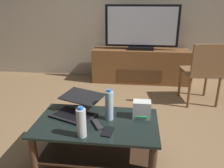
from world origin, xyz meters
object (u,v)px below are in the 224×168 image
object	(u,v)px
laptop	(77,107)
dining_chair	(203,70)
router_box	(142,109)
water_bottle_far	(81,123)
coffee_table	(97,135)
cell_phone	(108,132)
television	(142,28)
water_bottle_near	(109,105)
media_cabinet	(140,66)
tv_remote	(97,125)

from	to	relation	value
laptop	dining_chair	bearing A→B (deg)	41.74
router_box	water_bottle_far	size ratio (longest dim) A/B	0.63
coffee_table	cell_phone	xyz separation A→B (m)	(0.12, -0.15, 0.13)
coffee_table	television	distance (m)	2.24
dining_chair	router_box	size ratio (longest dim) A/B	5.58
water_bottle_near	media_cabinet	bearing A→B (deg)	82.99
router_box	tv_remote	xyz separation A→B (m)	(-0.35, -0.18, -0.06)
media_cabinet	tv_remote	xyz separation A→B (m)	(-0.34, -2.20, 0.12)
coffee_table	laptop	bearing A→B (deg)	148.39
television	water_bottle_far	xyz separation A→B (m)	(-0.42, -2.33, -0.40)
router_box	television	bearing A→B (deg)	90.35
television	water_bottle_near	xyz separation A→B (m)	(-0.26, -2.06, -0.39)
media_cabinet	laptop	bearing A→B (deg)	-105.18
dining_chair	router_box	xyz separation A→B (m)	(-0.79, -1.21, -0.02)
water_bottle_near	laptop	bearing A→B (deg)	168.03
dining_chair	tv_remote	xyz separation A→B (m)	(-1.14, -1.39, -0.08)
water_bottle_near	water_bottle_far	size ratio (longest dim) A/B	1.12
dining_chair	cell_phone	xyz separation A→B (m)	(-1.04, -1.47, -0.08)
coffee_table	tv_remote	distance (m)	0.15
router_box	media_cabinet	bearing A→B (deg)	90.35
laptop	water_bottle_near	xyz separation A→B (m)	(0.29, -0.06, 0.07)
media_cabinet	coffee_table	bearing A→B (deg)	-99.37
router_box	water_bottle_near	distance (m)	0.28
dining_chair	water_bottle_far	xyz separation A→B (m)	(-1.23, -1.55, 0.02)
media_cabinet	water_bottle_near	distance (m)	2.11
water_bottle_near	water_bottle_far	xyz separation A→B (m)	(-0.17, -0.28, -0.01)
media_cabinet	television	xyz separation A→B (m)	(0.00, -0.02, 0.62)
laptop	router_box	distance (m)	0.56
media_cabinet	water_bottle_near	world-z (taller)	water_bottle_near
laptop	cell_phone	bearing A→B (deg)	-40.59
cell_phone	laptop	bearing A→B (deg)	146.65
coffee_table	laptop	size ratio (longest dim) A/B	2.10
television	dining_chair	distance (m)	1.20
router_box	cell_phone	world-z (taller)	router_box
media_cabinet	tv_remote	size ratio (longest dim) A/B	9.92
television	router_box	world-z (taller)	television
dining_chair	router_box	distance (m)	1.44
television	dining_chair	world-z (taller)	television
tv_remote	water_bottle_far	bearing A→B (deg)	-146.75
dining_chair	cell_phone	distance (m)	1.81
coffee_table	router_box	size ratio (longest dim) A/B	6.69
coffee_table	water_bottle_near	distance (m)	0.28
laptop	water_bottle_near	world-z (taller)	water_bottle_near
dining_chair	tv_remote	distance (m)	1.80
coffee_table	dining_chair	bearing A→B (deg)	48.89
media_cabinet	dining_chair	bearing A→B (deg)	-45.18
cell_phone	tv_remote	world-z (taller)	tv_remote
television	laptop	world-z (taller)	television
laptop	tv_remote	bearing A→B (deg)	-40.72
laptop	media_cabinet	bearing A→B (deg)	74.82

